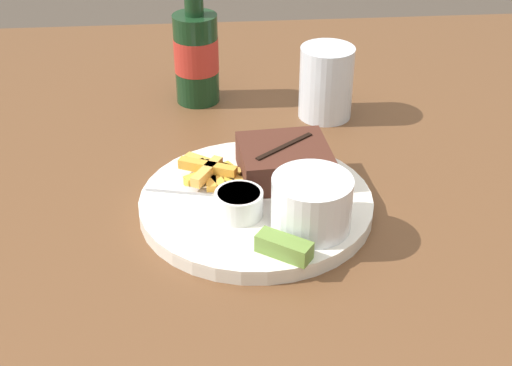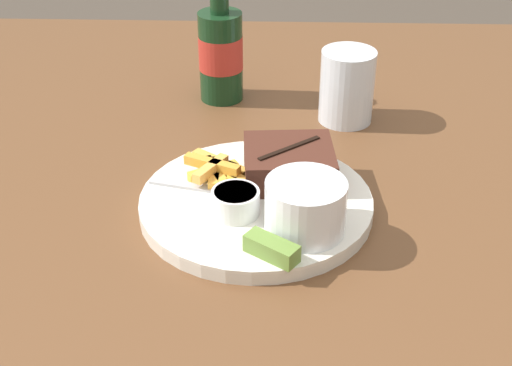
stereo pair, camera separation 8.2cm
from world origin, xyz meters
The scene contains 10 objects.
dining_table centered at (0.00, 0.00, 0.71)m, with size 1.47×1.30×0.78m.
dinner_plate centered at (0.00, 0.00, 0.79)m, with size 0.27×0.27×0.02m.
steak_portion centered at (0.04, 0.05, 0.82)m, with size 0.11×0.10×0.04m.
fries_pile centered at (-0.05, 0.04, 0.81)m, with size 0.10×0.11×0.02m.
coleslaw_cup centered at (0.05, -0.06, 0.83)m, with size 0.09×0.09×0.06m.
dipping_sauce_cup centered at (-0.02, -0.03, 0.81)m, with size 0.05×0.05×0.03m.
pickle_spear centered at (0.02, -0.11, 0.81)m, with size 0.06×0.05×0.02m.
fork_utensil centered at (-0.07, 0.02, 0.80)m, with size 0.13×0.04×0.00m.
beer_bottle centered at (-0.06, 0.31, 0.86)m, with size 0.07×0.07×0.22m.
drinking_glass centered at (0.12, 0.24, 0.83)m, with size 0.08×0.08×0.11m.
Camera 1 is at (-0.06, -0.69, 1.25)m, focal length 50.00 mm.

